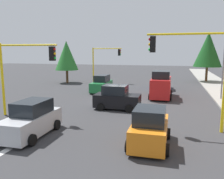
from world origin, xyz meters
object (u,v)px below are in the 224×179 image
(traffic_signal_near_left, at_px, (193,61))
(car_green, at_px, (102,84))
(car_orange, at_px, (150,128))
(tree_roadside_far, at_px, (208,50))
(tree_opposite_side, at_px, (67,56))
(traffic_signal_far_right, at_px, (105,58))
(car_black, at_px, (117,98))
(traffic_signal_near_right, at_px, (24,65))
(delivery_van_red, at_px, (161,85))
(car_silver, at_px, (32,120))
(car_blue, at_px, (162,82))

(traffic_signal_near_left, height_order, car_green, traffic_signal_near_left)
(car_orange, bearing_deg, tree_roadside_far, 167.69)
(tree_opposite_side, height_order, car_green, tree_opposite_side)
(traffic_signal_far_right, relative_size, car_black, 1.42)
(traffic_signal_near_right, xyz_separation_m, car_green, (-11.58, 2.12, -2.87))
(delivery_van_red, relative_size, car_orange, 1.33)
(car_green, relative_size, car_orange, 1.16)
(car_black, xyz_separation_m, car_silver, (7.28, -3.19, 0.00))
(traffic_signal_near_right, height_order, traffic_signal_near_left, traffic_signal_near_left)
(tree_opposite_side, bearing_deg, car_blue, 79.74)
(tree_opposite_side, xyz_separation_m, car_orange, (21.06, 14.60, -3.20))
(traffic_signal_near_left, xyz_separation_m, tree_opposite_side, (-18.00, -16.73, -0.05))
(car_black, bearing_deg, car_blue, 164.98)
(traffic_signal_near_left, distance_m, tree_roadside_far, 24.31)
(car_green, distance_m, car_silver, 14.86)
(car_silver, bearing_deg, traffic_signal_far_right, -173.57)
(car_blue, bearing_deg, traffic_signal_far_right, -117.28)
(car_silver, bearing_deg, car_orange, 91.87)
(car_silver, xyz_separation_m, car_blue, (-18.70, 6.25, -0.00))
(car_black, distance_m, car_silver, 7.94)
(traffic_signal_near_right, relative_size, car_blue, 1.32)
(traffic_signal_far_right, height_order, tree_roadside_far, tree_roadside_far)
(traffic_signal_near_left, bearing_deg, car_blue, -170.85)
(traffic_signal_near_right, bearing_deg, car_silver, 38.71)
(tree_opposite_side, bearing_deg, delivery_van_red, 60.59)
(traffic_signal_near_right, distance_m, tree_roadside_far, 28.40)
(car_orange, bearing_deg, tree_opposite_side, -145.28)
(tree_roadside_far, bearing_deg, traffic_signal_far_right, -75.20)
(car_black, relative_size, car_silver, 0.89)
(delivery_van_red, height_order, car_blue, delivery_van_red)
(traffic_signal_near_right, bearing_deg, car_green, 169.63)
(car_orange, relative_size, car_blue, 0.90)
(traffic_signal_far_right, xyz_separation_m, delivery_van_red, (10.13, 9.06, -2.48))
(tree_opposite_side, bearing_deg, traffic_signal_near_right, 16.59)
(traffic_signal_far_right, bearing_deg, car_silver, 6.43)
(traffic_signal_near_left, xyz_separation_m, car_blue, (-15.42, -2.49, -3.24))
(traffic_signal_far_right, relative_size, car_orange, 1.46)
(tree_roadside_far, relative_size, tree_opposite_side, 1.21)
(tree_roadside_far, distance_m, delivery_van_red, 15.82)
(traffic_signal_near_left, distance_m, delivery_van_red, 10.53)
(traffic_signal_near_right, height_order, tree_roadside_far, tree_roadside_far)
(traffic_signal_near_right, height_order, car_silver, traffic_signal_near_right)
(delivery_van_red, bearing_deg, car_silver, -26.07)
(traffic_signal_near_left, distance_m, tree_opposite_side, 24.57)
(car_green, xyz_separation_m, car_blue, (-3.84, 6.76, 0.00))
(delivery_van_red, height_order, car_orange, delivery_van_red)
(traffic_signal_far_right, bearing_deg, tree_opposite_side, -69.56)
(traffic_signal_far_right, bearing_deg, traffic_signal_near_left, 29.60)
(car_green, height_order, car_silver, same)
(traffic_signal_far_right, xyz_separation_m, tree_roadside_far, (-4.00, 15.14, 1.23))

